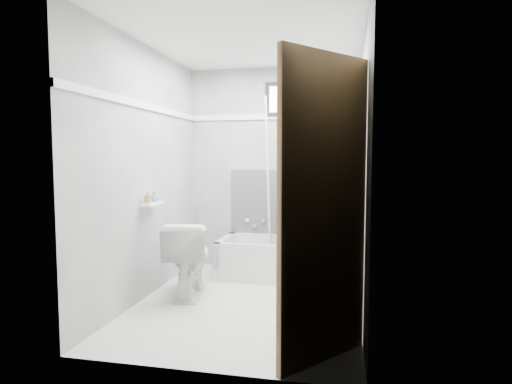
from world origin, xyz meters
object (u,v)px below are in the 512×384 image
(toilet, at_px, (189,259))
(soap_bottle_b, at_px, (154,197))
(office_chair, at_px, (307,218))
(soap_bottle_a, at_px, (148,198))
(bathtub, at_px, (286,258))
(door, at_px, (367,217))

(toilet, relative_size, soap_bottle_b, 7.06)
(office_chair, bearing_deg, toilet, -151.82)
(office_chair, bearing_deg, soap_bottle_a, -153.32)
(office_chair, relative_size, soap_bottle_a, 10.06)
(office_chair, bearing_deg, soap_bottle_b, -157.18)
(office_chair, height_order, toilet, office_chair)
(soap_bottle_b, bearing_deg, office_chair, 33.08)
(soap_bottle_a, height_order, soap_bottle_b, soap_bottle_a)
(bathtub, distance_m, door, 2.47)
(office_chair, height_order, soap_bottle_a, office_chair)
(toilet, xyz_separation_m, soap_bottle_a, (-0.32, -0.20, 0.61))
(bathtub, relative_size, toilet, 2.05)
(bathtub, bearing_deg, door, -71.09)
(toilet, relative_size, door, 0.37)
(bathtub, relative_size, office_chair, 1.37)
(soap_bottle_a, xyz_separation_m, soap_bottle_b, (0.00, 0.14, -0.01))
(door, distance_m, soap_bottle_b, 2.34)
(toilet, height_order, door, door)
(door, height_order, soap_bottle_a, door)
(office_chair, xyz_separation_m, soap_bottle_a, (-1.39, -1.05, 0.30))
(bathtub, distance_m, office_chair, 0.51)
(toilet, distance_m, soap_bottle_b, 0.68)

